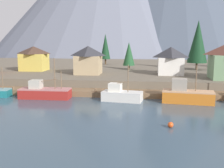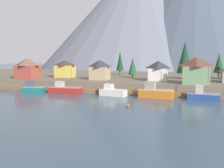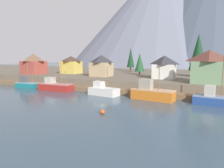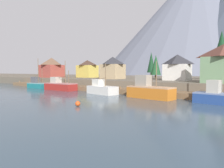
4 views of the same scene
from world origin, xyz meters
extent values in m
cube|color=#384C5B|center=(0.00, 20.00, -0.50)|extent=(400.00, 400.00, 1.00)
cube|color=brown|center=(0.00, 2.00, 0.50)|extent=(80.00, 4.00, 1.00)
cylinder|color=brown|center=(-36.00, 0.20, 0.80)|extent=(0.36, 0.36, 1.60)
cylinder|color=brown|center=(-28.00, 0.20, 0.80)|extent=(0.36, 0.36, 1.60)
cylinder|color=brown|center=(-20.00, 0.20, 0.80)|extent=(0.36, 0.36, 1.60)
cylinder|color=brown|center=(-12.00, 0.20, 0.80)|extent=(0.36, 0.36, 1.60)
cylinder|color=brown|center=(-4.00, 0.20, 0.80)|extent=(0.36, 0.36, 1.60)
cylinder|color=brown|center=(4.00, 0.20, 0.80)|extent=(0.36, 0.36, 1.60)
cylinder|color=brown|center=(12.00, 0.20, 0.80)|extent=(0.36, 0.36, 1.60)
cylinder|color=brown|center=(20.00, 0.20, 0.80)|extent=(0.36, 0.36, 1.60)
cube|color=#665B4C|center=(0.00, 32.00, 1.25)|extent=(400.00, 56.00, 2.50)
cone|color=slate|center=(-49.55, 125.32, 23.24)|extent=(65.12, 65.12, 46.47)
cone|color=slate|center=(-18.26, 131.85, 42.04)|extent=(151.21, 151.21, 84.07)
cone|color=#475160|center=(21.77, 131.19, 44.43)|extent=(137.31, 137.31, 88.86)
cube|color=#196B70|center=(-23.16, -1.52, 0.63)|extent=(6.62, 2.80, 1.25)
cube|color=#679496|center=(-23.16, -1.52, 1.35)|extent=(6.62, 2.80, 0.20)
cube|color=#4C4C51|center=(-24.21, -1.59, 2.30)|extent=(2.28, 1.55, 1.69)
cylinder|color=brown|center=(-22.78, -1.50, 4.86)|extent=(0.15, 0.15, 6.81)
cylinder|color=brown|center=(-21.13, -1.40, 3.49)|extent=(0.13, 0.13, 4.06)
cylinder|color=brown|center=(-23.76, -1.56, 3.50)|extent=(2.45, 0.26, 0.36)
cube|color=maroon|center=(-12.89, -1.76, 0.80)|extent=(9.17, 3.22, 1.59)
cube|color=#AD6C6A|center=(-12.89, -1.76, 1.69)|extent=(9.17, 3.22, 0.20)
cube|color=#B2AD9E|center=(-14.55, -1.80, 2.54)|extent=(2.11, 2.02, 1.48)
cylinder|color=brown|center=(-11.01, -1.72, 4.51)|extent=(0.15, 0.15, 5.43)
cylinder|color=brown|center=(-9.84, -1.69, 3.36)|extent=(0.13, 0.13, 3.13)
cylinder|color=brown|center=(-12.47, -1.75, 3.25)|extent=(3.61, 0.19, 0.66)
cube|color=silver|center=(1.09, -2.10, 0.72)|extent=(7.18, 3.89, 1.45)
cube|color=silver|center=(1.09, -2.10, 1.55)|extent=(7.18, 3.89, 0.20)
cube|color=silver|center=(-0.14, -1.92, 2.34)|extent=(2.39, 2.01, 1.40)
cylinder|color=brown|center=(2.09, -2.25, 3.98)|extent=(0.15, 0.15, 4.67)
cylinder|color=brown|center=(1.24, -2.13, 3.25)|extent=(2.14, 0.42, 0.47)
cube|color=#CC6B1E|center=(12.15, -2.11, 0.93)|extent=(8.63, 3.91, 1.86)
cube|color=tan|center=(12.15, -2.11, 1.96)|extent=(8.63, 3.91, 0.20)
cube|color=gray|center=(10.71, -1.95, 3.06)|extent=(2.63, 2.19, 1.99)
cylinder|color=brown|center=(13.32, -2.24, 4.23)|extent=(0.15, 0.15, 4.34)
cube|color=navy|center=(23.25, -1.82, 0.69)|extent=(7.42, 3.35, 1.38)
cube|color=#6C7DA2|center=(23.25, -1.82, 1.48)|extent=(7.42, 3.35, 0.20)
cube|color=#B2AD9E|center=(22.29, -1.73, 2.52)|extent=(1.82, 1.99, 1.86)
cylinder|color=brown|center=(24.14, -1.90, 5.10)|extent=(0.18, 0.18, 7.03)
cube|color=tan|center=(-8.24, 13.61, 4.61)|extent=(5.70, 5.30, 4.22)
pyramid|color=#2D2D33|center=(-8.24, 13.61, 7.84)|extent=(5.98, 5.57, 2.23)
cube|color=#9E4238|center=(-34.04, 11.25, 4.72)|extent=(6.85, 6.27, 4.45)
pyramid|color=brown|center=(-34.04, 11.25, 8.25)|extent=(7.19, 6.58, 2.61)
cube|color=silver|center=(10.51, 15.04, 4.45)|extent=(5.61, 4.91, 3.90)
pyramid|color=#2D2D33|center=(10.51, 15.04, 7.59)|extent=(5.90, 5.16, 2.38)
cube|color=gold|center=(-23.47, 18.63, 4.65)|extent=(6.22, 5.24, 4.30)
pyramid|color=#422D23|center=(-23.47, 18.63, 7.73)|extent=(6.54, 5.51, 1.86)
cube|color=#6B8E66|center=(21.62, 9.47, 4.96)|extent=(7.13, 5.99, 4.92)
pyramid|color=brown|center=(21.62, 9.47, 8.68)|extent=(7.48, 6.29, 2.53)
cylinder|color=#4C3823|center=(0.40, 24.17, 3.04)|extent=(0.50, 0.50, 1.08)
cone|color=#1E4C28|center=(0.40, 24.17, 6.66)|extent=(3.13, 3.13, 6.15)
cylinder|color=#4C3823|center=(18.12, 25.84, 3.43)|extent=(0.50, 0.50, 1.86)
cone|color=#14381E|center=(18.12, 25.84, 9.83)|extent=(5.17, 5.17, 10.93)
cylinder|color=#4C3823|center=(-7.84, 37.15, 3.37)|extent=(0.50, 0.50, 1.74)
cone|color=#14381E|center=(-7.84, 37.15, 8.14)|extent=(3.02, 3.02, 7.80)
sphere|color=#E04C19|center=(8.27, -15.64, 0.35)|extent=(0.70, 0.70, 0.70)
camera|label=1|loc=(5.33, -48.40, 10.79)|focal=44.11mm
camera|label=2|loc=(20.11, -64.93, 10.48)|focal=40.97mm
camera|label=3|loc=(22.81, -41.88, 8.44)|focal=33.33mm
camera|label=4|loc=(29.07, -34.98, 4.73)|focal=33.51mm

